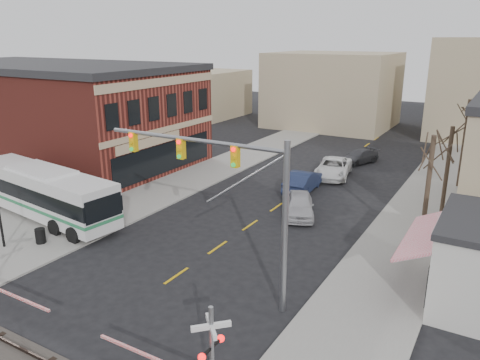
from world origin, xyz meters
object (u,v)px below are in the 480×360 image
trash_bin (40,236)px  car_b (303,181)px  pedestrian_near (61,217)px  pedestrian_far (86,198)px  car_d (359,157)px  transit_bus (44,192)px  car_a (300,205)px  car_c (333,168)px  traffic_signal_mast (231,183)px  rr_crossing_east (201,357)px

trash_bin → car_b: (9.64, 17.55, 0.29)m
trash_bin → pedestrian_near: size_ratio=0.55×
pedestrian_far → car_d: bearing=37.9°
transit_bus → car_a: 17.68m
car_c → pedestrian_near: size_ratio=3.57×
traffic_signal_mast → trash_bin: size_ratio=10.86×
rr_crossing_east → car_c: (-5.44, 28.50, -1.15)m
transit_bus → rr_crossing_east: size_ratio=2.39×
pedestrian_far → car_b: bearing=23.5°
pedestrian_far → transit_bus: bearing=-145.6°
trash_bin → pedestrian_far: (-1.97, 5.36, 0.46)m
car_b → pedestrian_far: 16.83m
traffic_signal_mast → car_c: size_ratio=1.67×
car_d → car_b: bearing=-74.3°
car_b → car_d: size_ratio=1.14×
transit_bus → car_b: size_ratio=2.57×
traffic_signal_mast → car_a: bearing=96.8°
traffic_signal_mast → rr_crossing_east: 8.19m
transit_bus → rr_crossing_east: (19.27, -8.85, 0.06)m
trash_bin → car_a: car_a is taller
trash_bin → traffic_signal_mast: bearing=4.1°
car_b → car_d: (1.37, 10.98, -0.20)m
car_a → car_d: car_a is taller
traffic_signal_mast → pedestrian_far: traffic_signal_mast is taller
transit_bus → pedestrian_far: bearing=57.3°
transit_bus → pedestrian_near: 3.06m
pedestrian_near → pedestrian_far: pedestrian_far is taller
rr_crossing_east → car_a: rr_crossing_east is taller
car_a → pedestrian_near: pedestrian_near is taller
car_c → pedestrian_far: (-12.37, -17.39, 0.21)m
car_a → pedestrian_near: 15.97m
transit_bus → car_b: 19.51m
car_a → rr_crossing_east: bearing=-101.4°
car_b → trash_bin: bearing=56.8°
car_c → car_b: bearing=-108.6°
traffic_signal_mast → pedestrian_far: bearing=163.5°
car_a → trash_bin: bearing=-157.8°
pedestrian_far → rr_crossing_east: bearing=-54.8°
transit_bus → car_a: (15.03, 9.25, -1.10)m
pedestrian_near → traffic_signal_mast: bearing=-94.6°
trash_bin → car_b: 20.02m
car_c → pedestrian_near: bearing=-128.5°
transit_bus → trash_bin: transit_bus is taller
car_d → pedestrian_near: size_ratio=2.76×
trash_bin → pedestrian_near: bearing=107.7°
traffic_signal_mast → car_d: 28.12m
traffic_signal_mast → car_c: bearing=96.7°
trash_bin → car_c: size_ratio=0.15×
car_d → rr_crossing_east: bearing=-59.2°
car_b → pedestrian_far: pedestrian_far is taller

